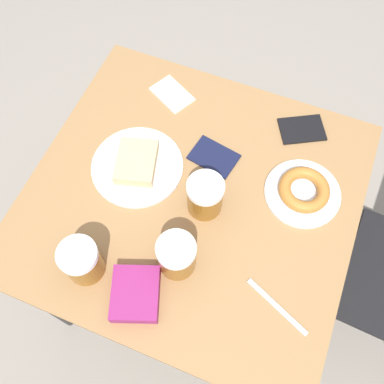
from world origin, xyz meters
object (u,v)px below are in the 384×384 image
at_px(beer_mug_left, 177,256).
at_px(napkin_folded, 172,94).
at_px(beer_mug_center, 82,261).
at_px(beer_mug_right, 205,196).
at_px(passport_near_edge, 214,157).
at_px(plate_with_cake, 137,165).
at_px(blue_pouch, 136,294).
at_px(fork, 277,307).
at_px(plate_with_donut, 303,191).
at_px(passport_far_edge, 302,129).

relative_size(beer_mug_left, napkin_folded, 0.78).
bearing_deg(napkin_folded, beer_mug_center, 1.55).
distance_m(beer_mug_right, passport_near_edge, 0.16).
distance_m(plate_with_cake, beer_mug_left, 0.30).
relative_size(passport_near_edge, blue_pouch, 0.88).
relative_size(beer_mug_left, beer_mug_right, 1.00).
xyz_separation_m(napkin_folded, fork, (0.49, 0.47, -0.00)).
xyz_separation_m(plate_with_cake, blue_pouch, (0.32, 0.15, 0.01)).
relative_size(beer_mug_right, passport_near_edge, 0.81).
distance_m(fork, blue_pouch, 0.33).
bearing_deg(plate_with_cake, beer_mug_center, 1.09).
distance_m(beer_mug_center, napkin_folded, 0.57).
height_order(plate_with_donut, blue_pouch, plate_with_donut).
bearing_deg(passport_far_edge, plate_with_donut, 15.59).
bearing_deg(blue_pouch, plate_with_cake, -155.30).
bearing_deg(passport_near_edge, plate_with_donut, 85.95).
xyz_separation_m(beer_mug_right, napkin_folded, (-0.30, -0.22, -0.05)).
relative_size(beer_mug_center, fork, 0.67).
relative_size(plate_with_donut, beer_mug_right, 1.78).
xyz_separation_m(beer_mug_left, passport_near_edge, (-0.32, -0.02, -0.05)).
bearing_deg(fork, passport_near_edge, -139.31).
distance_m(beer_mug_left, passport_near_edge, 0.32).
relative_size(napkin_folded, blue_pouch, 0.93).
relative_size(plate_with_cake, beer_mug_center, 2.21).
distance_m(plate_with_cake, fork, 0.51).
relative_size(beer_mug_left, passport_far_edge, 0.74).
bearing_deg(passport_far_edge, fork, 8.88).
relative_size(beer_mug_right, fork, 0.67).
distance_m(plate_with_cake, blue_pouch, 0.35).
bearing_deg(napkin_folded, fork, 44.32).
height_order(beer_mug_left, beer_mug_right, same).
height_order(plate_with_donut, passport_far_edge, plate_with_donut).
distance_m(passport_near_edge, blue_pouch, 0.43).
relative_size(plate_with_cake, beer_mug_left, 2.21).
distance_m(plate_with_donut, passport_far_edge, 0.21).
relative_size(passport_far_edge, blue_pouch, 0.97).
height_order(beer_mug_center, napkin_folded, beer_mug_center).
relative_size(plate_with_donut, beer_mug_left, 1.78).
xyz_separation_m(beer_mug_right, passport_far_edge, (-0.33, 0.17, -0.05)).
distance_m(beer_mug_right, blue_pouch, 0.29).
bearing_deg(plate_with_cake, napkin_folded, -177.92).
relative_size(plate_with_donut, fork, 1.20).
relative_size(plate_with_donut, napkin_folded, 1.38).
relative_size(fork, blue_pouch, 1.07).
distance_m(beer_mug_right, passport_far_edge, 0.37).
relative_size(beer_mug_right, passport_far_edge, 0.74).
distance_m(beer_mug_center, blue_pouch, 0.15).
distance_m(beer_mug_right, fork, 0.32).
distance_m(plate_with_cake, plate_with_donut, 0.45).
height_order(passport_near_edge, passport_far_edge, same).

